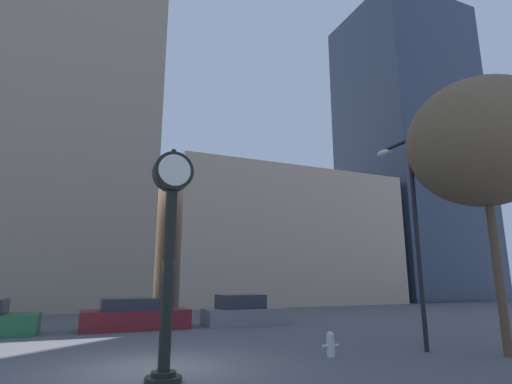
{
  "coord_description": "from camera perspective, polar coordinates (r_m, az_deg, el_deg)",
  "views": [
    {
      "loc": [
        -1.77,
        -10.37,
        2.07
      ],
      "look_at": [
        7.34,
        10.8,
        7.17
      ],
      "focal_mm": 28.0,
      "sensor_mm": 36.0,
      "label": 1
    }
  ],
  "objects": [
    {
      "name": "car_grey",
      "position": [
        19.88,
        -1.88,
        -16.78
      ],
      "size": [
        3.86,
        1.8,
        1.4
      ],
      "rotation": [
        0.0,
        0.0,
        -0.02
      ],
      "color": "slate",
      "rests_on": "ground_plane"
    },
    {
      "name": "street_lamp_right",
      "position": [
        13.97,
        20.65,
        -1.97
      ],
      "size": [
        0.36,
        1.57,
        6.71
      ],
      "color": "black",
      "rests_on": "ground_plane"
    },
    {
      "name": "fire_hydrant_near",
      "position": [
        12.06,
        10.6,
        -20.53
      ],
      "size": [
        0.52,
        0.23,
        0.68
      ],
      "color": "#B7B7BC",
      "rests_on": "ground_plane"
    },
    {
      "name": "building_storefront_row",
      "position": [
        38.41,
        2.71,
        -6.89
      ],
      "size": [
        20.7,
        12.0,
        11.6
      ],
      "color": "tan",
      "rests_on": "ground_plane"
    },
    {
      "name": "building_glass_modern",
      "position": [
        50.97,
        20.89,
        5.61
      ],
      "size": [
        12.97,
        12.0,
        34.35
      ],
      "color": "#2D384C",
      "rests_on": "ground_plane"
    },
    {
      "name": "car_maroon",
      "position": [
        18.78,
        -16.97,
        -16.59
      ],
      "size": [
        4.51,
        1.84,
        1.31
      ],
      "rotation": [
        0.0,
        0.0,
        0.01
      ],
      "color": "maroon",
      "rests_on": "ground_plane"
    },
    {
      "name": "building_tall_tower",
      "position": [
        37.3,
        -25.91,
        11.34
      ],
      "size": [
        14.41,
        12.0,
        32.68
      ],
      "color": "gray",
      "rests_on": "ground_plane"
    },
    {
      "name": "street_clock",
      "position": [
        9.17,
        -12.21,
        -6.24
      ],
      "size": [
        0.89,
        0.77,
        5.08
      ],
      "color": "black",
      "rests_on": "ground_plane"
    },
    {
      "name": "ground_plane",
      "position": [
        10.72,
        -14.55,
        -23.26
      ],
      "size": [
        200.0,
        200.0,
        0.0
      ],
      "primitive_type": "plane",
      "color": "#515156"
    },
    {
      "name": "bare_tree",
      "position": [
        14.3,
        29.52,
        6.14
      ],
      "size": [
        4.43,
        4.43,
        8.25
      ],
      "color": "brown",
      "rests_on": "ground_plane"
    }
  ]
}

